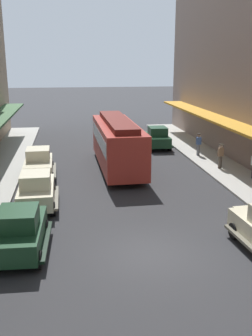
# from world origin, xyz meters

# --- Properties ---
(ground_plane) EXTENTS (200.00, 200.00, 0.00)m
(ground_plane) POSITION_xyz_m (0.00, 0.00, 0.00)
(ground_plane) COLOR #2D2D30
(parked_car_0) EXTENTS (2.28, 4.31, 1.84)m
(parked_car_0) POSITION_xyz_m (-4.87, 0.91, 0.94)
(parked_car_0) COLOR #193D23
(parked_car_0) RESTS_ON ground
(parked_car_1) EXTENTS (2.19, 4.28, 1.84)m
(parked_car_1) POSITION_xyz_m (-4.59, 5.81, 0.94)
(parked_car_1) COLOR beige
(parked_car_1) RESTS_ON ground
(parked_car_3) EXTENTS (2.23, 4.29, 1.84)m
(parked_car_3) POSITION_xyz_m (-4.83, 11.08, 0.94)
(parked_car_3) COLOR beige
(parked_car_3) RESTS_ON ground
(parked_car_4) EXTENTS (2.26, 4.30, 1.84)m
(parked_car_4) POSITION_xyz_m (4.54, 18.44, 0.94)
(parked_car_4) COLOR #193D23
(parked_car_4) RESTS_ON ground
(streetcar) EXTENTS (2.64, 9.63, 3.46)m
(streetcar) POSITION_xyz_m (0.37, 12.32, 1.90)
(streetcar) COLOR #A52D23
(streetcar) RESTS_ON ground
(pedestrian_0) EXTENTS (0.36, 0.28, 1.67)m
(pedestrian_0) POSITION_xyz_m (6.95, 14.77, 1.01)
(pedestrian_0) COLOR slate
(pedestrian_0) RESTS_ON sidewalk_right
(pedestrian_2) EXTENTS (0.36, 0.28, 1.67)m
(pedestrian_2) POSITION_xyz_m (7.16, 10.90, 1.01)
(pedestrian_2) COLOR #4C4238
(pedestrian_2) RESTS_ON sidewalk_right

